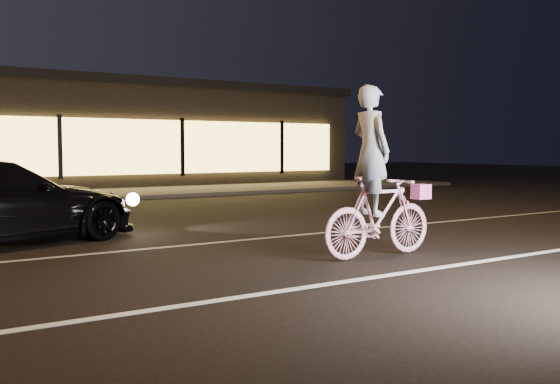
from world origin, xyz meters
TOP-DOWN VIEW (x-y plane):
  - ground at (0.00, 0.00)m, footprint 90.00×90.00m
  - lane_stripe_near at (0.00, -1.50)m, footprint 60.00×0.12m
  - lane_stripe_far at (0.00, 2.00)m, footprint 60.00×0.10m
  - sidewalk at (0.00, 13.00)m, footprint 30.00×4.00m
  - storefront at (0.00, 18.97)m, footprint 25.40×8.42m
  - cyclist at (0.69, -0.45)m, footprint 1.92×0.66m

SIDE VIEW (x-z plane):
  - ground at x=0.00m, z-range 0.00..0.00m
  - lane_stripe_near at x=0.00m, z-range 0.00..0.01m
  - lane_stripe_far at x=0.00m, z-range 0.00..0.01m
  - sidewalk at x=0.00m, z-range 0.00..0.12m
  - cyclist at x=0.69m, z-range -0.35..2.07m
  - storefront at x=0.00m, z-range 0.05..4.25m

